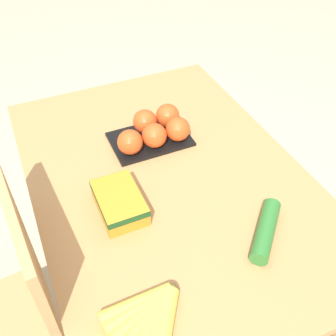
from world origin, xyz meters
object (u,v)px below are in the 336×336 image
at_px(cucumber_near, 266,230).
at_px(banana_bunch, 149,317).
at_px(chair, 10,334).
at_px(tomato_pack, 154,130).
at_px(carrot_bag, 119,201).

bearing_deg(cucumber_near, banana_bunch, 104.24).
distance_m(chair, tomato_pack, 0.71).
xyz_separation_m(chair, tomato_pack, (0.30, -0.56, 0.31)).
distance_m(banana_bunch, cucumber_near, 0.36).
bearing_deg(chair, banana_bunch, 48.28).
xyz_separation_m(banana_bunch, tomato_pack, (0.55, -0.24, 0.02)).
bearing_deg(banana_bunch, tomato_pack, -23.51).
bearing_deg(banana_bunch, carrot_bag, -7.85).
distance_m(tomato_pack, cucumber_near, 0.47).
distance_m(tomato_pack, carrot_bag, 0.30).
height_order(chair, tomato_pack, chair).
distance_m(banana_bunch, tomato_pack, 0.60).
bearing_deg(banana_bunch, chair, 52.89).
bearing_deg(carrot_bag, cucumber_near, -127.18).
distance_m(chair, banana_bunch, 0.50).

